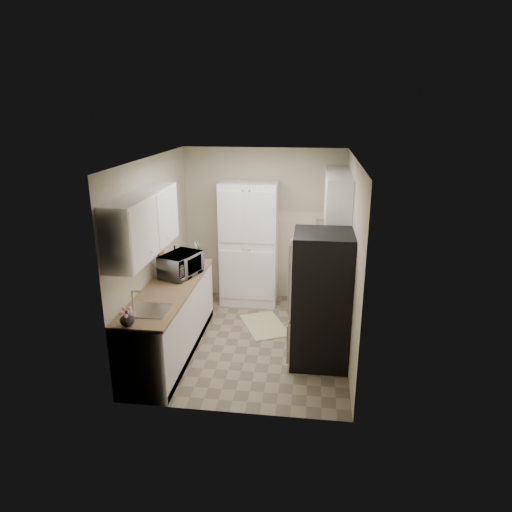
{
  "coord_description": "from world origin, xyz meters",
  "views": [
    {
      "loc": [
        0.8,
        -5.64,
        3.12
      ],
      "look_at": [
        0.06,
        0.15,
        1.19
      ],
      "focal_mm": 32.0,
      "sensor_mm": 36.0,
      "label": 1
    }
  ],
  "objects": [
    {
      "name": "countertop_left",
      "position": [
        -0.99,
        -0.43,
        0.9
      ],
      "size": [
        0.63,
        2.33,
        0.04
      ],
      "primitive_type": "cube",
      "color": "#846647",
      "rests_on": "base_cabinet_left"
    },
    {
      "name": "fruit_basket",
      "position": [
        1.12,
        1.21,
        1.21
      ],
      "size": [
        0.27,
        0.27,
        0.09
      ],
      "primitive_type": null,
      "rotation": [
        0.0,
        0.0,
        -0.26
      ],
      "color": "orange",
      "rests_on": "toaster_oven"
    },
    {
      "name": "base_cabinet_right",
      "position": [
        0.99,
        1.19,
        0.44
      ],
      "size": [
        0.6,
        0.8,
        0.88
      ],
      "primitive_type": "cube",
      "color": "white",
      "rests_on": "ground"
    },
    {
      "name": "room_shell",
      "position": [
        -0.02,
        -0.01,
        1.63
      ],
      "size": [
        2.64,
        3.24,
        2.52
      ],
      "color": "beige",
      "rests_on": "ground"
    },
    {
      "name": "ground",
      "position": [
        0.0,
        0.0,
        0.0
      ],
      "size": [
        3.2,
        3.2,
        0.0
      ],
      "primitive_type": "plane",
      "color": "#7A6B56",
      "rests_on": "ground"
    },
    {
      "name": "electric_range",
      "position": [
        0.97,
        0.39,
        0.48
      ],
      "size": [
        0.71,
        0.78,
        1.13
      ],
      "color": "#B7B7BC",
      "rests_on": "ground"
    },
    {
      "name": "microwave",
      "position": [
        -0.94,
        -0.01,
        1.08
      ],
      "size": [
        0.55,
        0.66,
        0.31
      ],
      "primitive_type": "imported",
      "rotation": [
        0.0,
        0.0,
        1.24
      ],
      "color": "#B3B3B8",
      "rests_on": "countertop_left"
    },
    {
      "name": "pantry_cabinet",
      "position": [
        -0.2,
        1.32,
        1.0
      ],
      "size": [
        0.9,
        0.55,
        2.0
      ],
      "primitive_type": "cube",
      "color": "white",
      "rests_on": "ground"
    },
    {
      "name": "refrigerator",
      "position": [
        0.94,
        -0.41,
        0.85
      ],
      "size": [
        0.7,
        0.72,
        1.7
      ],
      "primitive_type": "cube",
      "color": "#B7B7BC",
      "rests_on": "ground"
    },
    {
      "name": "flower_vase",
      "position": [
        -1.09,
        -1.52,
        1.0
      ],
      "size": [
        0.2,
        0.2,
        0.16
      ],
      "primitive_type": "imported",
      "rotation": [
        0.0,
        0.0,
        0.39
      ],
      "color": "silver",
      "rests_on": "countertop_left"
    },
    {
      "name": "cutting_board",
      "position": [
        -0.84,
        0.6,
        1.06
      ],
      "size": [
        0.1,
        0.22,
        0.29
      ],
      "primitive_type": "cube",
      "rotation": [
        0.0,
        0.0,
        0.38
      ],
      "color": "#378E43",
      "rests_on": "countertop_left"
    },
    {
      "name": "base_cabinet_left",
      "position": [
        -0.99,
        -0.43,
        0.44
      ],
      "size": [
        0.6,
        2.3,
        0.88
      ],
      "primitive_type": "cube",
      "color": "white",
      "rests_on": "ground"
    },
    {
      "name": "toaster_oven",
      "position": [
        1.09,
        1.21,
        1.04
      ],
      "size": [
        0.4,
        0.47,
        0.25
      ],
      "primitive_type": "cube",
      "rotation": [
        0.0,
        0.0,
        0.15
      ],
      "color": "silver",
      "rests_on": "countertop_right"
    },
    {
      "name": "countertop_right",
      "position": [
        0.99,
        1.19,
        0.9
      ],
      "size": [
        0.63,
        0.83,
        0.04
      ],
      "primitive_type": "cube",
      "color": "#846647",
      "rests_on": "base_cabinet_right"
    },
    {
      "name": "kitchen_mat",
      "position": [
        0.15,
        0.45,
        0.01
      ],
      "size": [
        0.85,
        1.01,
        0.01
      ],
      "primitive_type": "cube",
      "rotation": [
        0.0,
        0.0,
        0.43
      ],
      "color": "#CDBE8B",
      "rests_on": "ground"
    },
    {
      "name": "wine_bottle",
      "position": [
        -1.13,
        0.35,
        1.06
      ],
      "size": [
        0.07,
        0.07,
        0.29
      ],
      "primitive_type": "cylinder",
      "color": "black",
      "rests_on": "countertop_left"
    }
  ]
}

